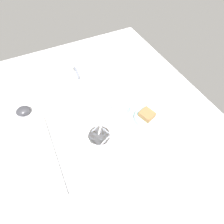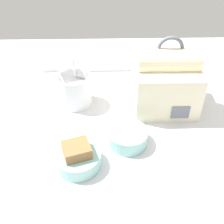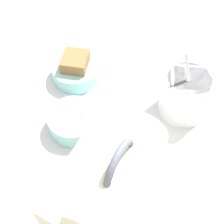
% 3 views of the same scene
% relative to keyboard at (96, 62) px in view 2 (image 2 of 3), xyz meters
% --- Properties ---
extents(desk_surface, '(1.40, 1.10, 0.02)m').
position_rel_keyboard_xyz_m(desk_surface, '(0.06, -0.32, -0.02)').
color(desk_surface, silver).
rests_on(desk_surface, ground).
extents(keyboard, '(0.39, 0.11, 0.02)m').
position_rel_keyboard_xyz_m(keyboard, '(0.00, 0.00, 0.00)').
color(keyboard, silver).
rests_on(keyboard, desk_surface).
extents(lunch_bag, '(0.18, 0.17, 0.22)m').
position_rel_keyboard_xyz_m(lunch_bag, '(0.21, -0.26, 0.07)').
color(lunch_bag, '#EFE5C1').
rests_on(lunch_bag, desk_surface).
extents(soup_cup, '(0.10, 0.10, 0.16)m').
position_rel_keyboard_xyz_m(soup_cup, '(-0.06, -0.24, 0.04)').
color(soup_cup, silver).
rests_on(soup_cup, desk_surface).
extents(bento_bowl_sandwich, '(0.11, 0.11, 0.06)m').
position_rel_keyboard_xyz_m(bento_bowl_sandwich, '(-0.03, -0.50, 0.01)').
color(bento_bowl_sandwich, '#93D1CC').
rests_on(bento_bowl_sandwich, desk_surface).
extents(bento_bowl_snacks, '(0.10, 0.10, 0.05)m').
position_rel_keyboard_xyz_m(bento_bowl_snacks, '(0.09, -0.42, 0.01)').
color(bento_bowl_snacks, '#93D1CC').
rests_on(bento_bowl_snacks, desk_surface).
extents(computer_mouse, '(0.06, 0.07, 0.04)m').
position_rel_keyboard_xyz_m(computer_mouse, '(0.27, 0.02, 0.01)').
color(computer_mouse, '#333338').
rests_on(computer_mouse, desk_surface).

